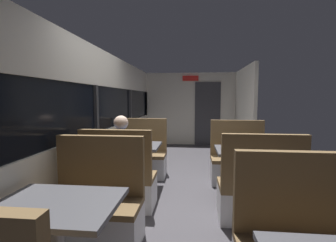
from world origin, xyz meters
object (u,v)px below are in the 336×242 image
at_px(dining_table_near_window, 57,215).
at_px(bench_mid_window_facing_end, 120,184).
at_px(coffee_cup_secondary, 142,142).
at_px(seated_passenger, 121,168).
at_px(dining_table_mid_window, 132,151).
at_px(bench_mid_window_facing_entry, 141,159).
at_px(dining_table_rear_aisle, 247,156).
at_px(bench_rear_aisle_facing_entry, 238,164).
at_px(bench_rear_aisle_facing_end, 259,195).
at_px(bench_near_window_facing_entry, 96,212).

height_order(dining_table_near_window, bench_mid_window_facing_end, bench_mid_window_facing_end).
bearing_deg(coffee_cup_secondary, seated_passenger, -105.91).
relative_size(dining_table_mid_window, bench_mid_window_facing_entry, 0.82).
bearing_deg(dining_table_rear_aisle, seated_passenger, -166.58).
relative_size(bench_mid_window_facing_end, dining_table_rear_aisle, 1.22).
xyz_separation_m(dining_table_mid_window, bench_mid_window_facing_entry, (0.00, 0.70, -0.31)).
xyz_separation_m(bench_mid_window_facing_entry, dining_table_rear_aisle, (1.79, -0.90, 0.31)).
relative_size(dining_table_rear_aisle, bench_rear_aisle_facing_entry, 0.82).
distance_m(dining_table_rear_aisle, bench_rear_aisle_facing_end, 0.77).
bearing_deg(bench_mid_window_facing_end, bench_rear_aisle_facing_entry, 33.81).
bearing_deg(coffee_cup_secondary, dining_table_mid_window, 175.82).
distance_m(bench_mid_window_facing_entry, seated_passenger, 1.34).
height_order(bench_near_window_facing_entry, dining_table_rear_aisle, bench_near_window_facing_entry).
bearing_deg(seated_passenger, bench_rear_aisle_facing_entry, 32.18).
bearing_deg(dining_table_mid_window, bench_near_window_facing_entry, -90.00).
distance_m(bench_near_window_facing_entry, coffee_cup_secondary, 1.60).
relative_size(seated_passenger, coffee_cup_secondary, 14.00).
bearing_deg(bench_mid_window_facing_entry, bench_mid_window_facing_end, -90.00).
bearing_deg(bench_mid_window_facing_end, dining_table_near_window, -90.00).
xyz_separation_m(bench_mid_window_facing_entry, bench_rear_aisle_facing_end, (1.79, -1.60, 0.00)).
bearing_deg(dining_table_mid_window, dining_table_near_window, -90.00).
distance_m(dining_table_mid_window, seated_passenger, 0.64).
bearing_deg(bench_rear_aisle_facing_end, bench_rear_aisle_facing_entry, 90.00).
xyz_separation_m(dining_table_near_window, coffee_cup_secondary, (0.18, 2.22, 0.15)).
height_order(seated_passenger, coffee_cup_secondary, seated_passenger).
bearing_deg(dining_table_rear_aisle, bench_rear_aisle_facing_end, -90.00).
bearing_deg(bench_rear_aisle_facing_entry, dining_table_rear_aisle, -90.00).
bearing_deg(seated_passenger, dining_table_near_window, -90.00).
bearing_deg(dining_table_mid_window, coffee_cup_secondary, -4.18).
xyz_separation_m(dining_table_mid_window, bench_mid_window_facing_end, (0.00, -0.70, -0.31)).
xyz_separation_m(bench_rear_aisle_facing_end, bench_rear_aisle_facing_entry, (0.00, 1.40, 0.00)).
relative_size(bench_mid_window_facing_entry, dining_table_rear_aisle, 1.22).
distance_m(bench_near_window_facing_entry, seated_passenger, 0.93).
xyz_separation_m(dining_table_rear_aisle, seated_passenger, (-1.79, -0.43, -0.10)).
height_order(bench_rear_aisle_facing_end, coffee_cup_secondary, bench_rear_aisle_facing_end).
relative_size(bench_near_window_facing_entry, bench_mid_window_facing_end, 1.00).
bearing_deg(bench_rear_aisle_facing_entry, dining_table_mid_window, -164.41).
bearing_deg(bench_near_window_facing_entry, seated_passenger, 90.00).
relative_size(bench_mid_window_facing_end, bench_rear_aisle_facing_entry, 1.00).
xyz_separation_m(dining_table_near_window, dining_table_rear_aisle, (1.79, 2.03, 0.00)).
bearing_deg(dining_table_near_window, dining_table_rear_aisle, 48.65).
distance_m(bench_mid_window_facing_end, dining_table_rear_aisle, 1.88).
bearing_deg(seated_passenger, bench_mid_window_facing_entry, 90.00).
bearing_deg(bench_near_window_facing_entry, bench_rear_aisle_facing_end, 19.52).
relative_size(dining_table_mid_window, bench_rear_aisle_facing_end, 0.82).
bearing_deg(bench_mid_window_facing_entry, bench_rear_aisle_facing_end, -41.77).
distance_m(bench_mid_window_facing_entry, dining_table_rear_aisle, 2.03).
bearing_deg(bench_rear_aisle_facing_entry, bench_mid_window_facing_entry, 173.62).
xyz_separation_m(bench_near_window_facing_entry, bench_rear_aisle_facing_entry, (1.79, 2.03, 0.00)).
xyz_separation_m(dining_table_mid_window, dining_table_rear_aisle, (1.79, -0.20, 0.00)).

